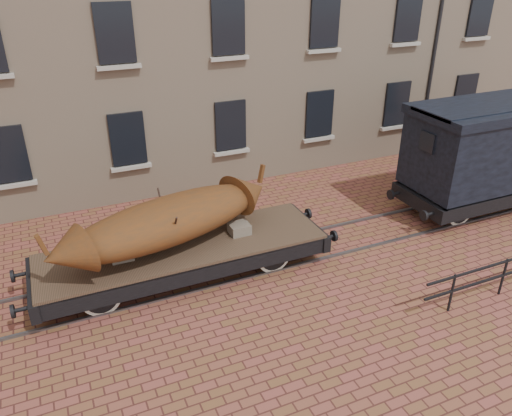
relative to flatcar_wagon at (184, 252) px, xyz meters
name	(u,v)px	position (x,y,z in m)	size (l,w,h in m)	color
ground	(264,258)	(2.21, 0.00, -0.75)	(90.00, 90.00, 0.00)	brown
rail_track	(264,257)	(2.21, 0.00, -0.72)	(30.00, 1.52, 0.06)	#59595E
flatcar_wagon	(184,252)	(0.00, 0.00, 0.00)	(8.01, 2.17, 1.21)	#4F372A
iron_boat	(168,220)	(-0.32, 0.00, 0.96)	(5.97, 3.01, 1.47)	#623012
goods_van	(499,142)	(10.29, 0.00, 1.43)	(6.73, 2.45, 3.48)	black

